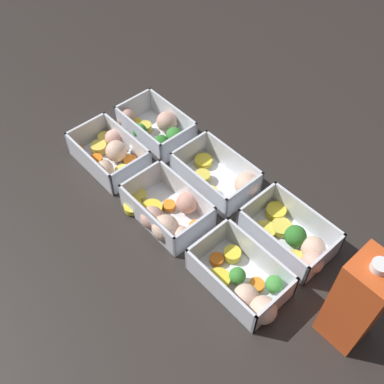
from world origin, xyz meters
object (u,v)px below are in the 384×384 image
(container_far_left, at_px, (245,285))
(container_far_center, at_px, (167,215))
(container_far_right, at_px, (111,154))
(juice_carton, at_px, (358,302))
(container_near_left, at_px, (293,239))
(container_near_right, at_px, (153,127))
(container_near_center, at_px, (223,179))

(container_far_left, xyz_separation_m, container_far_center, (0.20, 0.00, 0.00))
(container_far_left, relative_size, container_far_right, 1.09)
(juice_carton, bearing_deg, container_far_right, 6.07)
(container_near_left, bearing_deg, container_near_right, 0.37)
(container_near_center, xyz_separation_m, container_far_center, (0.00, 0.14, 0.00))
(juice_carton, bearing_deg, container_far_center, 12.02)
(container_near_left, height_order, container_far_right, same)
(container_near_right, relative_size, container_far_left, 0.95)
(container_near_center, height_order, container_far_right, same)
(container_near_left, relative_size, container_far_left, 0.92)
(container_near_left, xyz_separation_m, container_far_right, (0.40, 0.12, -0.00))
(container_near_left, distance_m, container_near_right, 0.40)
(container_far_left, distance_m, juice_carton, 0.18)
(container_far_center, bearing_deg, juice_carton, -167.98)
(container_far_right, bearing_deg, juice_carton, -173.93)
(container_near_center, relative_size, juice_carton, 0.88)
(container_near_left, xyz_separation_m, container_far_center, (0.19, 0.14, 0.00))
(container_near_left, bearing_deg, juice_carton, 158.27)
(container_far_center, bearing_deg, container_far_right, -4.37)
(container_far_right, bearing_deg, container_far_center, 175.63)
(container_near_left, xyz_separation_m, container_near_right, (0.40, 0.00, 0.00))
(container_near_center, bearing_deg, container_near_left, 177.88)
(container_near_left, height_order, container_near_right, same)
(container_far_center, bearing_deg, container_near_center, -91.58)
(container_near_right, height_order, container_far_right, same)
(container_far_right, distance_m, juice_carton, 0.56)
(container_far_right, xyz_separation_m, juice_carton, (-0.55, -0.06, 0.07))
(container_near_right, bearing_deg, container_far_center, 147.08)
(container_near_center, bearing_deg, juice_carton, 168.67)
(container_near_center, distance_m, container_far_center, 0.14)
(container_near_left, bearing_deg, container_far_right, 16.97)
(container_far_left, height_order, container_far_center, same)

